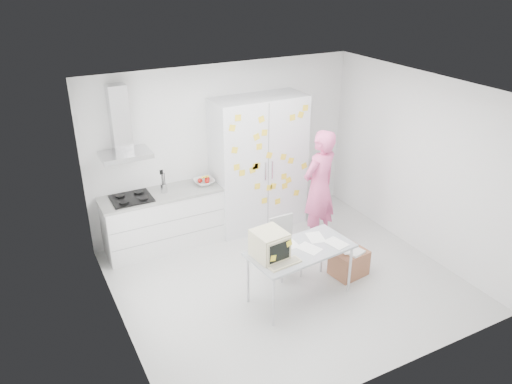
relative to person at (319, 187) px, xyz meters
name	(u,v)px	position (x,y,z in m)	size (l,w,h in m)	color
floor	(286,281)	(-1.02, -0.76, -0.93)	(4.50, 4.00, 0.02)	silver
walls	(262,175)	(-1.02, -0.04, 0.43)	(4.52, 4.01, 2.70)	white
ceiling	(292,91)	(-1.02, -0.76, 1.78)	(4.50, 4.00, 0.02)	white
counter_run	(164,219)	(-2.22, 0.94, -0.45)	(1.84, 0.63, 1.28)	white
range_hood	(121,129)	(-2.67, 1.08, 1.03)	(0.70, 0.48, 1.01)	silver
tall_cabinet	(259,164)	(-0.57, 0.92, 0.18)	(1.50, 0.68, 2.20)	silver
person	(319,187)	(0.00, 0.00, 0.00)	(0.67, 0.44, 1.85)	pink
desk	(282,248)	(-1.33, -1.14, -0.09)	(1.44, 0.83, 1.10)	#ACB1B8
chair	(284,242)	(-0.93, -0.55, -0.44)	(0.39, 0.39, 0.86)	#ACADAB
cardboard_box	(349,262)	(-0.14, -1.03, -0.73)	(0.52, 0.44, 0.42)	#986042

